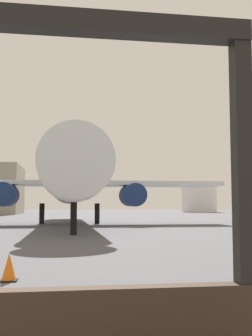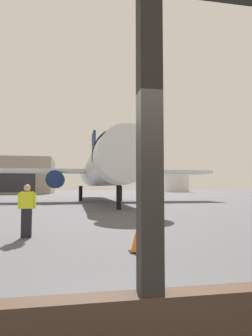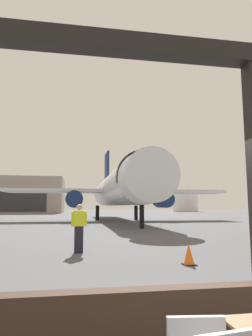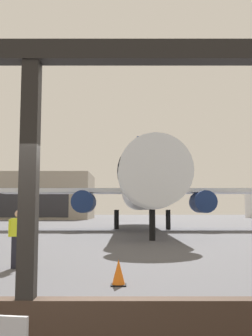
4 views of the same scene
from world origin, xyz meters
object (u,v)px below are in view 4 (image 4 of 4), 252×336
(ground_crew_worker, at_px, (16,238))
(traffic_cone, at_px, (117,273))
(airplane, at_px, (141,188))
(distant_hangar, at_px, (32,197))

(ground_crew_worker, relative_size, traffic_cone, 2.90)
(ground_crew_worker, bearing_deg, airplane, 78.47)
(airplane, xyz_separation_m, distant_hangar, (-20.16, 44.90, 0.71))
(distant_hangar, bearing_deg, airplane, -65.83)
(airplane, distance_m, distant_hangar, 49.22)
(distant_hangar, bearing_deg, ground_crew_worker, -77.33)
(ground_crew_worker, distance_m, traffic_cone, 4.16)
(traffic_cone, distance_m, distant_hangar, 73.56)
(airplane, relative_size, ground_crew_worker, 18.79)
(ground_crew_worker, bearing_deg, distant_hangar, 102.67)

